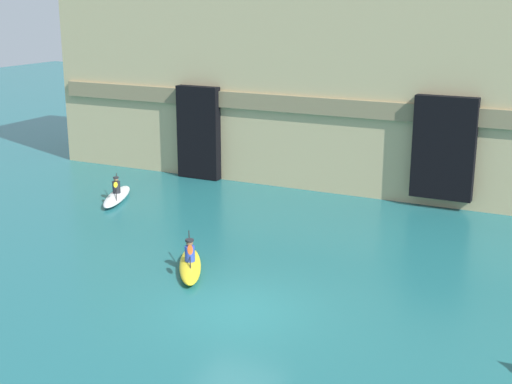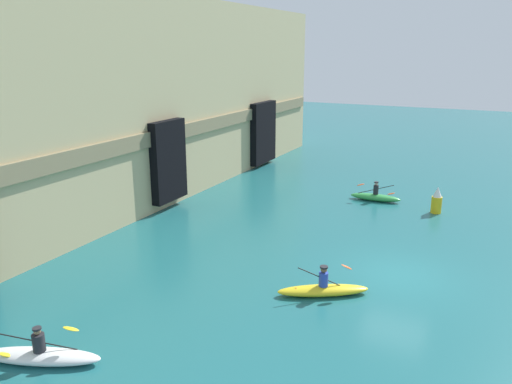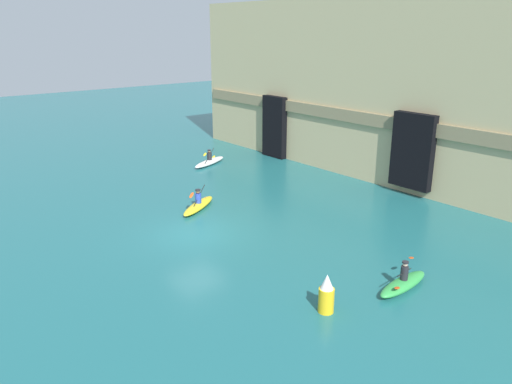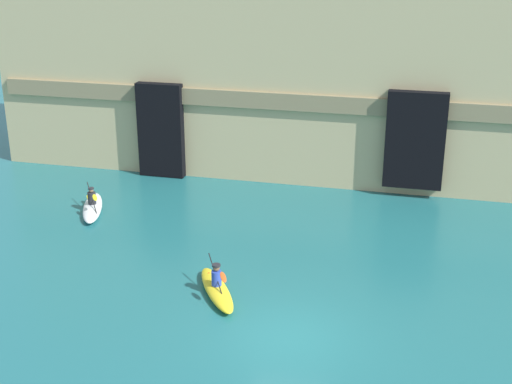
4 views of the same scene
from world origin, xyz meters
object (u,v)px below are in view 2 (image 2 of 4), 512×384
Objects in this scene: kayak_green at (375,197)px; kayak_yellow at (323,289)px; marker_buoy at (437,201)px; kayak_white at (40,355)px.

kayak_yellow is at bearing -88.09° from kayak_green.
kayak_yellow is 2.21× the size of marker_buoy.
marker_buoy is (18.85, -8.08, 0.45)m from kayak_white.
kayak_white is at bearing 20.66° from kayak_yellow.
kayak_yellow is at bearing -150.19° from kayak_white.
kayak_white is 20.51m from marker_buoy.
kayak_green is at bearing -125.33° from kayak_white.
marker_buoy is (-0.76, -3.43, 0.43)m from kayak_green.
kayak_white is at bearing 156.80° from marker_buoy.
kayak_green is at bearing -115.98° from kayak_yellow.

